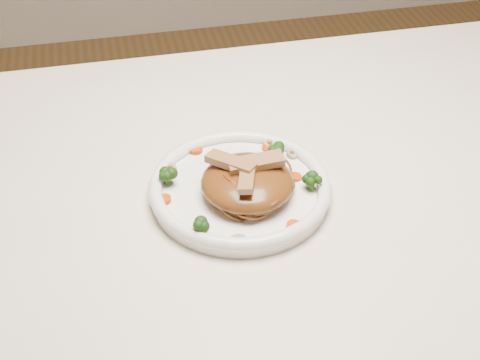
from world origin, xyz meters
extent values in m
cube|color=beige|center=(0.00, 0.00, 0.73)|extent=(1.20, 0.80, 0.04)
cylinder|color=brown|center=(0.54, 0.34, 0.35)|extent=(0.06, 0.06, 0.71)
cylinder|color=white|center=(-0.07, -0.04, 0.76)|extent=(0.32, 0.32, 0.02)
ellipsoid|color=#5D3011|center=(-0.07, -0.06, 0.79)|extent=(0.17, 0.17, 0.04)
cube|color=#B07A53|center=(-0.05, -0.05, 0.81)|extent=(0.08, 0.03, 0.01)
cube|color=#B07A53|center=(-0.09, -0.04, 0.81)|extent=(0.07, 0.07, 0.01)
cube|color=#B07A53|center=(-0.07, -0.08, 0.81)|extent=(0.04, 0.06, 0.01)
cylinder|color=#C33307|center=(-0.01, 0.04, 0.77)|extent=(0.02, 0.02, 0.00)
cylinder|color=#C33307|center=(-0.18, -0.04, 0.77)|extent=(0.03, 0.03, 0.00)
cylinder|color=#C33307|center=(0.01, -0.04, 0.77)|extent=(0.02, 0.02, 0.00)
cylinder|color=#C33307|center=(-0.12, 0.06, 0.77)|extent=(0.03, 0.03, 0.00)
cylinder|color=#C33307|center=(-0.02, -0.14, 0.77)|extent=(0.03, 0.03, 0.00)
cylinder|color=#BCAE8D|center=(-0.10, -0.15, 0.77)|extent=(0.03, 0.03, 0.01)
cylinder|color=#BCAE8D|center=(0.02, 0.02, 0.77)|extent=(0.02, 0.02, 0.01)
cylinder|color=#BCAE8D|center=(-0.16, 0.02, 0.77)|extent=(0.03, 0.03, 0.01)
cylinder|color=#BCAE8D|center=(-0.01, 0.05, 0.77)|extent=(0.03, 0.03, 0.01)
camera|label=1|loc=(-0.24, -0.76, 1.38)|focal=50.68mm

